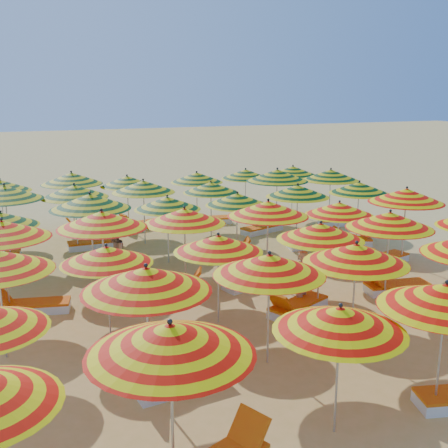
{
  "coord_description": "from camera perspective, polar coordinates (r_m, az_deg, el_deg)",
  "views": [
    {
      "loc": [
        -5.45,
        -13.7,
        5.33
      ],
      "look_at": [
        0.0,
        0.5,
        1.6
      ],
      "focal_mm": 45.0,
      "sensor_mm": 36.0,
      "label": 1
    }
  ],
  "objects": [
    {
      "name": "lounger_21",
      "position": [
        21.87,
        -8.37,
        -0.07
      ],
      "size": [
        1.83,
        1.05,
        0.69
      ],
      "rotation": [
        0.0,
        0.0,
        3.43
      ],
      "color": "white",
      "rests_on": "ground"
    },
    {
      "name": "umbrella_2",
      "position": [
        8.76,
        11.69,
        -9.47
      ],
      "size": [
        2.63,
        2.63,
        2.17
      ],
      "color": "silver",
      "rests_on": "ground"
    },
    {
      "name": "lounger_5",
      "position": [
        10.54,
        -4.59,
        -15.67
      ],
      "size": [
        1.79,
        0.8,
        0.69
      ],
      "rotation": [
        0.0,
        0.0,
        3.27
      ],
      "color": "white",
      "rests_on": "ground"
    },
    {
      "name": "umbrella_33",
      "position": [
        19.87,
        -1.33,
        3.74
      ],
      "size": [
        2.42,
        2.42,
        2.12
      ],
      "color": "silver",
      "rests_on": "ground"
    },
    {
      "name": "ground",
      "position": [
        15.67,
        0.66,
        -6.1
      ],
      "size": [
        120.0,
        120.0,
        0.0
      ],
      "primitive_type": "plane",
      "color": "#E4B565",
      "rests_on": "ground"
    },
    {
      "name": "umbrella_23",
      "position": [
        17.84,
        18.04,
        2.76
      ],
      "size": [
        2.71,
        2.71,
        2.42
      ],
      "color": "silver",
      "rests_on": "ground"
    },
    {
      "name": "umbrella_13",
      "position": [
        12.19,
        -11.86,
        -3.09
      ],
      "size": [
        2.61,
        2.61,
        2.1
      ],
      "color": "silver",
      "rests_on": "ground"
    },
    {
      "name": "lounger_10",
      "position": [
        15.45,
        2.71,
        -5.81
      ],
      "size": [
        1.82,
        1.03,
        0.69
      ],
      "rotation": [
        0.0,
        0.0,
        3.42
      ],
      "color": "white",
      "rests_on": "ground"
    },
    {
      "name": "lounger_20",
      "position": [
        21.73,
        -13.62,
        -0.4
      ],
      "size": [
        1.75,
        0.63,
        0.69
      ],
      "rotation": [
        0.0,
        0.0,
        3.17
      ],
      "color": "white",
      "rests_on": "ground"
    },
    {
      "name": "umbrella_36",
      "position": [
        21.11,
        -21.78,
        3.64
      ],
      "size": [
        2.24,
        2.24,
        2.24
      ],
      "color": "silver",
      "rests_on": "ground"
    },
    {
      "name": "beachgoer_b",
      "position": [
        16.16,
        -11.01,
        -2.99
      ],
      "size": [
        0.8,
        0.88,
        1.48
      ],
      "primitive_type": "imported",
      "rotation": [
        0.0,
        0.0,
        4.31
      ],
      "color": "tan",
      "rests_on": "ground"
    },
    {
      "name": "umbrella_14",
      "position": [
        12.63,
        -0.59,
        -2.0
      ],
      "size": [
        2.13,
        2.13,
        2.15
      ],
      "color": "silver",
      "rests_on": "ground"
    },
    {
      "name": "umbrella_34",
      "position": [
        20.88,
        5.43,
        4.95
      ],
      "size": [
        2.75,
        2.75,
        2.44
      ],
      "color": "silver",
      "rests_on": "ground"
    },
    {
      "name": "umbrella_19",
      "position": [
        14.29,
        -12.31,
        0.43
      ],
      "size": [
        2.67,
        2.67,
        2.39
      ],
      "color": "silver",
      "rests_on": "ground"
    },
    {
      "name": "lounger_12",
      "position": [
        17.8,
        -0.02,
        -3.13
      ],
      "size": [
        1.82,
        1.03,
        0.69
      ],
      "rotation": [
        0.0,
        0.0,
        -0.28
      ],
      "color": "white",
      "rests_on": "ground"
    },
    {
      "name": "umbrella_32",
      "position": [
        19.35,
        -8.2,
        3.8
      ],
      "size": [
        2.86,
        2.86,
        2.3
      ],
      "color": "silver",
      "rests_on": "ground"
    },
    {
      "name": "umbrella_20",
      "position": [
        14.76,
        -4.04,
        0.81
      ],
      "size": [
        2.89,
        2.89,
        2.3
      ],
      "color": "silver",
      "rests_on": "ground"
    },
    {
      "name": "umbrella_7",
      "position": [
        9.75,
        -7.9,
        -5.59
      ],
      "size": [
        2.63,
        2.63,
        2.41
      ],
      "color": "silver",
      "rests_on": "ground"
    },
    {
      "name": "umbrella_22",
      "position": [
        16.71,
        11.63,
        1.53
      ],
      "size": [
        2.26,
        2.26,
        2.12
      ],
      "color": "silver",
      "rests_on": "ground"
    },
    {
      "name": "lounger_9",
      "position": [
        14.93,
        -5.5,
        -6.57
      ],
      "size": [
        1.83,
        1.15,
        0.69
      ],
      "rotation": [
        0.0,
        0.0,
        -0.36
      ],
      "color": "white",
      "rests_on": "ground"
    },
    {
      "name": "lounger_18",
      "position": [
        22.63,
        11.66,
        0.26
      ],
      "size": [
        1.81,
        0.87,
        0.69
      ],
      "rotation": [
        0.0,
        0.0,
        2.97
      ],
      "color": "white",
      "rests_on": "ground"
    },
    {
      "name": "lounger_7",
      "position": [
        15.69,
        17.01,
        -6.11
      ],
      "size": [
        1.79,
        0.8,
        0.69
      ],
      "rotation": [
        0.0,
        0.0,
        3.01
      ],
      "color": "white",
      "rests_on": "ground"
    },
    {
      "name": "umbrella_15",
      "position": [
        13.59,
        9.78,
        -0.75
      ],
      "size": [
        2.5,
        2.5,
        2.23
      ],
      "color": "silver",
      "rests_on": "ground"
    },
    {
      "name": "beachgoer_a",
      "position": [
        14.1,
        7.76,
        -5.47
      ],
      "size": [
        0.62,
        0.59,
        1.42
      ],
      "primitive_type": "imported",
      "rotation": [
        0.0,
        0.0,
        3.83
      ],
      "color": "#DEA57D",
      "rests_on": "ground"
    },
    {
      "name": "umbrella_31",
      "position": [
        18.85,
        -14.96,
        3.24
      ],
      "size": [
        2.75,
        2.75,
        2.31
      ],
      "color": "silver",
      "rests_on": "ground"
    },
    {
      "name": "umbrella_39",
      "position": [
        21.86,
        -2.79,
        4.75
      ],
      "size": [
        2.27,
        2.27,
        2.17
      ],
      "color": "silver",
      "rests_on": "ground"
    },
    {
      "name": "umbrella_35",
      "position": [
        22.02,
        10.79,
        4.92
      ],
      "size": [
        2.6,
        2.6,
        2.31
      ],
      "color": "silver",
      "rests_on": "ground"
    },
    {
      "name": "umbrella_27",
      "position": [
        17.68,
        1.34,
        2.53
      ],
      "size": [
        2.6,
        2.6,
        2.14
      ],
      "color": "silver",
      "rests_on": "ground"
    },
    {
      "name": "umbrella_1",
      "position": [
        7.5,
        -5.48,
        -11.61
      ],
      "size": [
        2.7,
        2.7,
        2.41
      ],
      "color": "silver",
      "rests_on": "ground"
    },
    {
      "name": "lounger_22",
      "position": [
        22.43,
        -1.59,
        0.43
      ],
      "size": [
        1.79,
        0.8,
        0.69
      ],
      "rotation": [
        0.0,
        0.0,
        3.01
      ],
      "color": "white",
      "rests_on": "ground"
    },
    {
      "name": "umbrella_21",
      "position": [
        15.36,
        4.5,
        1.56
      ],
      "size": [
        2.64,
        2.64,
        2.37
      ],
      "color": "silver",
      "rests_on": "ground"
    },
    {
      "name": "umbrella_3",
      "position": [
        9.82,
        21.6,
        -6.84
      ],
      "size": [
        2.38,
        2.38,
        2.31
      ],
      "color": "silver",
      "rests_on": "ground"
    },
    {
      "name": "umbrella_40",
      "position": [
        23.08,
        2.21,
        5.11
      ],
      "size": [
        2.54,
        2.54,
        2.11
      ],
      "color": "silver",
      "rests_on": "ground"
    },
    {
      "name": "lounger_14",
      "position": [
        19.86,
        12.44,
        -1.66
      ],
      "size": [
        1.82,
        1.18,
        0.69
      ],
      "rotation": [
        0.0,
        0.0,
        -0.38
      ],
      "color": "white",
      "rests_on": "ground"
    },
    {
      "name": "umbrella_29",
      "position": [
        19.94,
        13.57,
        3.6
      ],
      "size": [
        2.54,
        2.54,
        2.2
      ],
      "color": "silver",
      "rests_on": "ground"
    },
    {
      "name": "umbrella_37",
      "position": [
        21.23,
        -15.23,
        4.5
      ],
      "size": [
        2.39,
        2.39,
        2.37
      ],
      "color": "silver",
      "rests_on": "ground"
    },
    {
      "name": "umbrella_41",
      "position": [
        24.0,
        7.01,
        5.4
      ],
      "size": [
        2.67,
        2.67,
        2.13
      ],
      "color": "silver",
      "rests_on": "ground"
    },
    {
      "name": "umbrella_9",
      "position": [
        11.72,
        13.28,
        -2.96
      ],
      "size": [
        2.73,
        2.73,
        2.3
      ],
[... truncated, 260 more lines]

